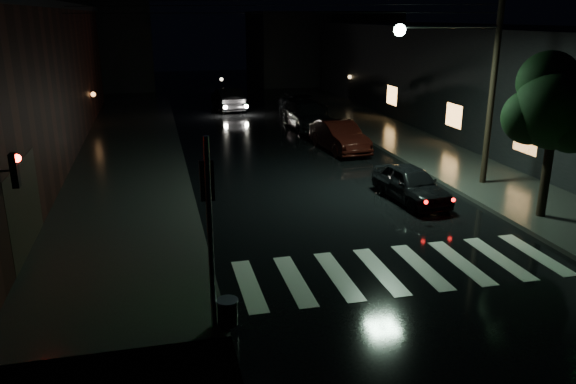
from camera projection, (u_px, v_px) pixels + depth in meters
ground at (299, 289)px, 14.15m from camera, size 120.00×120.00×0.00m
sidewalk_left at (119, 163)px, 26.00m from camera, size 6.00×44.00×0.15m
sidewalk_right at (417, 146)px, 29.34m from camera, size 4.00×44.00×0.15m
building_right at (497, 78)px, 33.73m from camera, size 10.00×40.00×6.00m
building_far_left at (75, 45)px, 52.46m from camera, size 14.00×10.00×8.00m
building_far_right at (321, 47)px, 57.96m from camera, size 14.00×10.00×7.00m
crosswalk at (401, 269)px, 15.28m from camera, size 9.00×3.00×0.01m
signal_pole_corner at (219, 266)px, 11.86m from camera, size 0.68×0.61×4.20m
signal_red_facade at (15, 168)px, 13.61m from camera, size 0.54×0.28×0.85m
street_tree at (553, 109)px, 17.99m from camera, size 3.10×2.90×5.40m
utility_pole at (479, 71)px, 21.23m from camera, size 4.92×0.44×8.00m
parked_car_a at (411, 184)px, 20.71m from camera, size 1.94×4.02×1.32m
parked_car_b at (340, 136)px, 28.37m from camera, size 1.99×4.71×1.51m
parked_car_c at (307, 115)px, 34.15m from camera, size 2.41×5.56×1.59m
parked_car_d at (303, 106)px, 38.50m from camera, size 2.61×5.14×1.39m
oncoming_car at (228, 99)px, 40.85m from camera, size 2.00×4.95×1.60m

